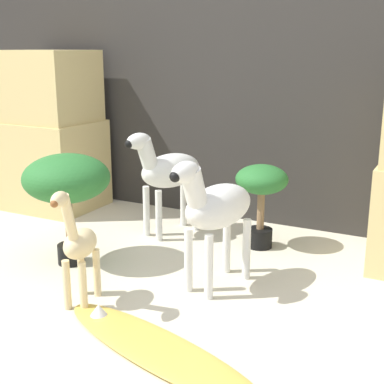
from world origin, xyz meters
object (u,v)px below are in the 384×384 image
at_px(zebra_left, 168,171).
at_px(zebra_right, 215,207).
at_px(potted_palm_back, 67,182).
at_px(surfboard, 154,347).
at_px(potted_palm_front, 261,188).
at_px(giraffe_figurine, 78,245).

bearing_deg(zebra_left, zebra_right, -44.32).
relative_size(potted_palm_back, surfboard, 0.56).
bearing_deg(potted_palm_back, zebra_left, 70.28).
distance_m(potted_palm_front, surfboard, 1.29).
relative_size(zebra_left, potted_palm_front, 1.34).
bearing_deg(giraffe_figurine, potted_palm_back, 134.41).
bearing_deg(zebra_right, surfboard, -86.96).
distance_m(potted_palm_front, potted_palm_back, 1.09).
xyz_separation_m(potted_palm_front, potted_palm_back, (-0.83, -0.70, 0.10)).
xyz_separation_m(giraffe_figurine, potted_palm_back, (-0.35, 0.36, 0.17)).
distance_m(giraffe_figurine, potted_palm_front, 1.16).
height_order(potted_palm_back, surfboard, potted_palm_back).
xyz_separation_m(giraffe_figurine, surfboard, (0.50, -0.18, -0.27)).
bearing_deg(potted_palm_front, giraffe_figurine, -114.08).
bearing_deg(potted_palm_front, zebra_left, -175.85).
height_order(potted_palm_front, potted_palm_back, potted_palm_back).
xyz_separation_m(zebra_right, giraffe_figurine, (-0.46, -0.45, -0.12)).
bearing_deg(zebra_left, potted_palm_back, -109.72).
height_order(zebra_right, surfboard, zebra_right).
xyz_separation_m(zebra_right, potted_palm_front, (0.01, 0.61, -0.05)).
height_order(zebra_left, potted_palm_front, zebra_left).
bearing_deg(potted_palm_front, potted_palm_back, -139.89).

